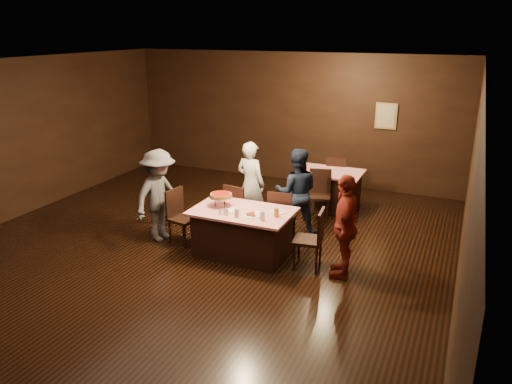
% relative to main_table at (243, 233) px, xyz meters
% --- Properties ---
extents(room, '(10.00, 10.04, 3.02)m').
position_rel_main_table_xyz_m(room, '(-0.76, -0.70, 1.75)').
color(room, black).
rests_on(room, ground).
extents(main_table, '(1.60, 1.00, 0.77)m').
position_rel_main_table_xyz_m(main_table, '(0.00, 0.00, 0.00)').
color(main_table, red).
rests_on(main_table, ground).
extents(back_table, '(1.30, 0.90, 0.77)m').
position_rel_main_table_xyz_m(back_table, '(0.66, 2.74, 0.00)').
color(back_table, red).
rests_on(back_table, ground).
extents(chair_far_left, '(0.48, 0.48, 0.95)m').
position_rel_main_table_xyz_m(chair_far_left, '(-0.40, 0.75, 0.09)').
color(chair_far_left, black).
rests_on(chair_far_left, ground).
extents(chair_far_right, '(0.45, 0.45, 0.95)m').
position_rel_main_table_xyz_m(chair_far_right, '(0.40, 0.75, 0.09)').
color(chair_far_right, black).
rests_on(chair_far_right, ground).
extents(chair_end_left, '(0.49, 0.49, 0.95)m').
position_rel_main_table_xyz_m(chair_end_left, '(-1.10, 0.00, 0.09)').
color(chair_end_left, black).
rests_on(chair_end_left, ground).
extents(chair_end_right, '(0.47, 0.47, 0.95)m').
position_rel_main_table_xyz_m(chair_end_right, '(1.10, 0.00, 0.09)').
color(chair_end_right, black).
rests_on(chair_end_right, ground).
extents(chair_back_near, '(0.51, 0.51, 0.95)m').
position_rel_main_table_xyz_m(chair_back_near, '(0.66, 2.04, 0.09)').
color(chair_back_near, black).
rests_on(chair_back_near, ground).
extents(chair_back_far, '(0.46, 0.46, 0.95)m').
position_rel_main_table_xyz_m(chair_back_far, '(0.66, 3.34, 0.09)').
color(chair_back_far, black).
rests_on(chair_back_far, ground).
extents(diner_white_jacket, '(0.64, 0.48, 1.59)m').
position_rel_main_table_xyz_m(diner_white_jacket, '(-0.42, 1.26, 0.41)').
color(diner_white_jacket, silver).
rests_on(diner_white_jacket, ground).
extents(diner_navy_hoodie, '(0.92, 0.82, 1.57)m').
position_rel_main_table_xyz_m(diner_navy_hoodie, '(0.50, 1.16, 0.40)').
color(diner_navy_hoodie, black).
rests_on(diner_navy_hoodie, ground).
extents(diner_grey_knit, '(0.78, 1.13, 1.60)m').
position_rel_main_table_xyz_m(diner_grey_knit, '(-1.57, 0.01, 0.42)').
color(diner_grey_knit, '#535256').
rests_on(diner_grey_knit, ground).
extents(diner_red_shirt, '(0.52, 0.97, 1.57)m').
position_rel_main_table_xyz_m(diner_red_shirt, '(1.66, -0.02, 0.40)').
color(diner_red_shirt, maroon).
rests_on(diner_red_shirt, ground).
extents(pizza_stand, '(0.38, 0.38, 0.22)m').
position_rel_main_table_xyz_m(pizza_stand, '(-0.40, 0.05, 0.57)').
color(pizza_stand, black).
rests_on(pizza_stand, main_table).
extents(plate_with_slice, '(0.25, 0.25, 0.06)m').
position_rel_main_table_xyz_m(plate_with_slice, '(0.25, -0.18, 0.41)').
color(plate_with_slice, white).
rests_on(plate_with_slice, main_table).
extents(plate_empty, '(0.25, 0.25, 0.01)m').
position_rel_main_table_xyz_m(plate_empty, '(0.55, 0.15, 0.39)').
color(plate_empty, white).
rests_on(plate_empty, main_table).
extents(glass_front_left, '(0.08, 0.08, 0.14)m').
position_rel_main_table_xyz_m(glass_front_left, '(0.05, -0.30, 0.46)').
color(glass_front_left, silver).
rests_on(glass_front_left, main_table).
extents(glass_front_right, '(0.08, 0.08, 0.14)m').
position_rel_main_table_xyz_m(glass_front_right, '(0.45, -0.25, 0.46)').
color(glass_front_right, silver).
rests_on(glass_front_right, main_table).
extents(glass_amber, '(0.08, 0.08, 0.14)m').
position_rel_main_table_xyz_m(glass_amber, '(0.60, -0.05, 0.46)').
color(glass_amber, '#BF7F26').
rests_on(glass_amber, main_table).
extents(condiments, '(0.17, 0.10, 0.09)m').
position_rel_main_table_xyz_m(condiments, '(-0.18, -0.28, 0.43)').
color(condiments, silver).
rests_on(condiments, main_table).
extents(napkin_center, '(0.19, 0.19, 0.01)m').
position_rel_main_table_xyz_m(napkin_center, '(0.30, 0.00, 0.39)').
color(napkin_center, white).
rests_on(napkin_center, main_table).
extents(napkin_left, '(0.21, 0.21, 0.01)m').
position_rel_main_table_xyz_m(napkin_left, '(-0.15, -0.05, 0.39)').
color(napkin_left, white).
rests_on(napkin_left, main_table).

